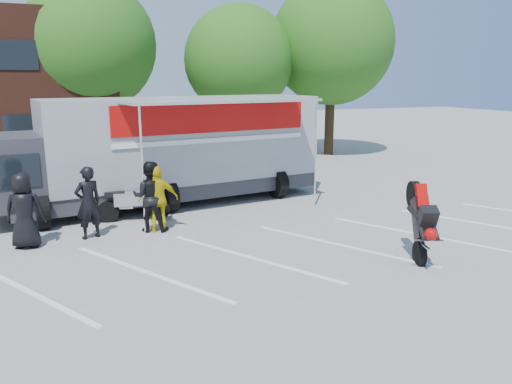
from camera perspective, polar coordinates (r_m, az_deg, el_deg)
ground at (r=10.71m, az=0.43°, el=-9.39°), size 100.00×100.00×0.00m
parking_bay_lines at (r=11.58m, az=-1.46°, el=-7.63°), size 18.09×13.33×0.01m
tree_left at (r=25.28m, az=-18.50°, el=15.63°), size 6.12×6.12×8.64m
tree_mid at (r=25.73m, az=-1.97°, el=14.81°), size 5.44×5.44×7.68m
tree_right at (r=27.45m, az=8.68°, el=16.50°), size 6.46×6.46×9.12m
transporter_truck at (r=16.88m, az=-9.46°, el=-1.24°), size 11.49×6.66×3.46m
parked_motorcycle at (r=15.00m, az=-13.74°, el=-3.22°), size 2.20×1.10×1.10m
stunt_bike_rider at (r=12.40m, az=17.25°, el=-6.84°), size 1.34×1.84×1.96m
spectator_leather_a at (r=13.33m, az=-24.96°, el=-1.92°), size 1.04×0.81×1.87m
spectator_leather_b at (r=13.50m, az=-18.63°, el=-1.16°), size 0.80×0.67×1.89m
spectator_leather_c at (r=13.70m, az=-12.02°, el=-0.50°), size 1.12×0.99×1.92m
spectator_hivis at (r=13.62m, az=-11.09°, el=-0.82°), size 1.08×0.53×1.79m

